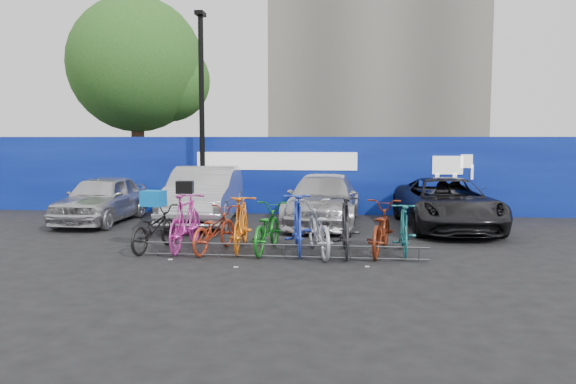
# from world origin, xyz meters

# --- Properties ---
(ground) EXTENTS (100.00, 100.00, 0.00)m
(ground) POSITION_xyz_m (0.00, 0.00, 0.00)
(ground) COLOR black
(ground) RESTS_ON ground
(hoarding) EXTENTS (22.00, 0.18, 2.40)m
(hoarding) POSITION_xyz_m (0.01, 6.00, 1.20)
(hoarding) COLOR navy
(hoarding) RESTS_ON ground
(tree) EXTENTS (5.40, 5.20, 7.80)m
(tree) POSITION_xyz_m (-6.77, 10.06, 5.07)
(tree) COLOR #382314
(tree) RESTS_ON ground
(lamppost) EXTENTS (0.25, 0.50, 6.11)m
(lamppost) POSITION_xyz_m (-3.20, 5.40, 3.27)
(lamppost) COLOR black
(lamppost) RESTS_ON ground
(bike_rack) EXTENTS (5.60, 0.03, 0.30)m
(bike_rack) POSITION_xyz_m (-0.00, -0.60, 0.16)
(bike_rack) COLOR #595B60
(bike_rack) RESTS_ON ground
(car_0) EXTENTS (1.58, 3.91, 1.33)m
(car_0) POSITION_xyz_m (-5.62, 3.60, 0.67)
(car_0) COLOR #BCBCC0
(car_0) RESTS_ON ground
(car_1) EXTENTS (1.98, 4.86, 1.57)m
(car_1) POSITION_xyz_m (-2.74, 3.84, 0.78)
(car_1) COLOR #B2B3B7
(car_1) RESTS_ON ground
(car_2) EXTENTS (2.11, 4.71, 1.34)m
(car_2) POSITION_xyz_m (0.55, 4.01, 0.67)
(car_2) COLOR #B8B7BC
(car_2) RESTS_ON ground
(car_3) EXTENTS (2.50, 4.89, 1.32)m
(car_3) POSITION_xyz_m (3.79, 3.53, 0.66)
(car_3) COLOR black
(car_3) RESTS_ON ground
(bike_0) EXTENTS (0.93, 1.87, 0.94)m
(bike_0) POSITION_xyz_m (-2.82, -0.04, 0.47)
(bike_0) COLOR black
(bike_0) RESTS_ON ground
(bike_1) EXTENTS (0.63, 2.03, 1.21)m
(bike_1) POSITION_xyz_m (-2.17, 0.04, 0.60)
(bike_1) COLOR #C32C9A
(bike_1) RESTS_ON ground
(bike_2) EXTENTS (1.04, 1.87, 0.93)m
(bike_2) POSITION_xyz_m (-1.53, -0.04, 0.47)
(bike_2) COLOR #AD371C
(bike_2) RESTS_ON ground
(bike_3) EXTENTS (0.64, 1.95, 1.16)m
(bike_3) POSITION_xyz_m (-0.99, 0.10, 0.58)
(bike_3) COLOR orange
(bike_3) RESTS_ON ground
(bike_4) EXTENTS (0.86, 1.96, 1.00)m
(bike_4) POSITION_xyz_m (-0.44, 0.07, 0.50)
(bike_4) COLOR #15741A
(bike_4) RESTS_ON ground
(bike_5) EXTENTS (0.86, 2.10, 1.23)m
(bike_5) POSITION_xyz_m (0.21, 0.06, 0.61)
(bike_5) COLOR blue
(bike_5) RESTS_ON ground
(bike_6) EXTENTS (1.19, 2.17, 1.08)m
(bike_6) POSITION_xyz_m (0.63, -0.09, 0.54)
(bike_6) COLOR #B8BAC0
(bike_6) RESTS_ON ground
(bike_7) EXTENTS (0.66, 2.03, 1.21)m
(bike_7) POSITION_xyz_m (1.19, -0.06, 0.60)
(bike_7) COLOR #29282B
(bike_7) RESTS_ON ground
(bike_8) EXTENTS (1.07, 2.12, 1.06)m
(bike_8) POSITION_xyz_m (1.90, 0.12, 0.53)
(bike_8) COLOR maroon
(bike_8) RESTS_ON ground
(bike_9) EXTENTS (0.54, 1.73, 1.03)m
(bike_9) POSITION_xyz_m (2.37, 0.11, 0.51)
(bike_9) COLOR #1D6C71
(bike_9) RESTS_ON ground
(cargo_crate) EXTENTS (0.51, 0.42, 0.32)m
(cargo_crate) POSITION_xyz_m (-2.82, -0.04, 1.10)
(cargo_crate) COLOR blue
(cargo_crate) RESTS_ON bike_0
(cargo_topcase) EXTENTS (0.39, 0.36, 0.25)m
(cargo_topcase) POSITION_xyz_m (-2.17, 0.04, 1.34)
(cargo_topcase) COLOR black
(cargo_topcase) RESTS_ON bike_1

